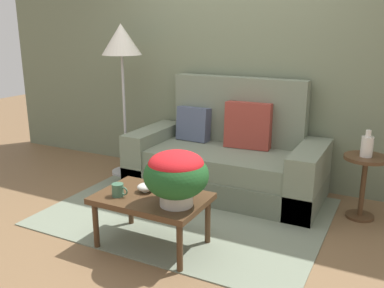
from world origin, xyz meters
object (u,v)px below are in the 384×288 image
at_px(coffee_mug, 118,190).
at_px(table_vase, 367,146).
at_px(side_table, 364,176).
at_px(potted_plant, 176,174).
at_px(couch, 227,160).
at_px(snack_bowl, 146,187).
at_px(coffee_table, 152,202).
at_px(floor_lamp, 122,48).

xyz_separation_m(coffee_mug, table_vase, (1.59, 1.37, 0.20)).
height_order(side_table, potted_plant, potted_plant).
xyz_separation_m(couch, snack_bowl, (-0.15, -1.28, 0.12)).
bearing_deg(snack_bowl, coffee_table, -30.41).
bearing_deg(couch, table_vase, -3.14).
bearing_deg(snack_bowl, floor_lamp, 131.25).
height_order(couch, floor_lamp, floor_lamp).
relative_size(coffee_table, table_vase, 3.56).
bearing_deg(table_vase, floor_lamp, 179.09).
bearing_deg(couch, coffee_table, -92.68).
distance_m(side_table, floor_lamp, 2.76).
height_order(floor_lamp, potted_plant, floor_lamp).
bearing_deg(potted_plant, side_table, 49.65).
xyz_separation_m(coffee_mug, snack_bowl, (0.14, 0.17, -0.01)).
relative_size(couch, floor_lamp, 1.16).
bearing_deg(side_table, floor_lamp, 179.38).
relative_size(floor_lamp, potted_plant, 3.64).
xyz_separation_m(coffee_table, side_table, (1.38, 1.27, 0.03)).
distance_m(couch, side_table, 1.32).
height_order(side_table, floor_lamp, floor_lamp).
bearing_deg(coffee_mug, side_table, 40.96).
height_order(floor_lamp, table_vase, floor_lamp).
xyz_separation_m(side_table, coffee_mug, (-1.60, -1.39, 0.07)).
relative_size(potted_plant, snack_bowl, 3.46).
distance_m(coffee_table, side_table, 1.87).
relative_size(couch, potted_plant, 4.21).
distance_m(floor_lamp, table_vase, 2.66).
distance_m(couch, coffee_mug, 1.48).
xyz_separation_m(coffee_table, snack_bowl, (-0.08, 0.05, 0.09)).
relative_size(side_table, potted_plant, 1.24).
bearing_deg(coffee_table, coffee_mug, -151.82).
height_order(snack_bowl, table_vase, table_vase).
bearing_deg(side_table, couch, 177.43).
distance_m(couch, snack_bowl, 1.29).
bearing_deg(coffee_mug, table_vase, 40.78).
xyz_separation_m(potted_plant, table_vase, (1.13, 1.32, 0.02)).
relative_size(potted_plant, table_vase, 1.98).
bearing_deg(side_table, potted_plant, -130.35).
bearing_deg(potted_plant, couch, 97.64).
bearing_deg(snack_bowl, coffee_mug, -129.27).
bearing_deg(potted_plant, coffee_table, 166.44).
relative_size(side_table, coffee_mug, 4.25).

